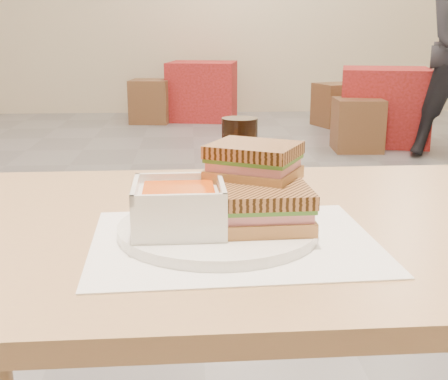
{
  "coord_description": "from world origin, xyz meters",
  "views": [
    {
      "loc": [
        -0.04,
        -2.78,
        1.03
      ],
      "look_at": [
        0.01,
        -2.0,
        0.82
      ],
      "focal_mm": 47.25,
      "sensor_mm": 36.0,
      "label": 1
    }
  ],
  "objects": [
    {
      "name": "panini_lower",
      "position": [
        0.07,
        -2.01,
        0.8
      ],
      "size": [
        0.13,
        0.11,
        0.06
      ],
      "color": "#9D6F3A",
      "rests_on": "plate"
    },
    {
      "name": "cola_glass",
      "position": [
        0.05,
        -1.76,
        0.82
      ],
      "size": [
        0.06,
        0.06,
        0.13
      ],
      "color": "black",
      "rests_on": "main_table"
    },
    {
      "name": "main_table",
      "position": [
        0.1,
        -1.92,
        0.64
      ],
      "size": [
        1.21,
        0.72,
        0.75
      ],
      "color": "#A6814F",
      "rests_on": "ground"
    },
    {
      "name": "bg_chair_1l",
      "position": [
        1.45,
        2.34,
        0.23
      ],
      "size": [
        0.43,
        0.43,
        0.46
      ],
      "color": "brown",
      "rests_on": "ground"
    },
    {
      "name": "bg_table_1",
      "position": [
        1.81,
        2.72,
        0.35
      ],
      "size": [
        0.97,
        0.97,
        0.7
      ],
      "color": "#B1262F",
      "rests_on": "ground"
    },
    {
      "name": "tray_liner",
      "position": [
        0.02,
        -2.02,
        0.75
      ],
      "size": [
        0.4,
        0.32,
        0.0
      ],
      "color": "white",
      "rests_on": "main_table"
    },
    {
      "name": "bg_table_2",
      "position": [
        0.13,
        4.37,
        0.34
      ],
      "size": [
        0.89,
        0.89,
        0.68
      ],
      "color": "#B1262F",
      "rests_on": "ground"
    },
    {
      "name": "panini_upper",
      "position": [
        0.06,
        -1.94,
        0.84
      ],
      "size": [
        0.16,
        0.15,
        0.06
      ],
      "color": "#9D6F3A",
      "rests_on": "panini_lower"
    },
    {
      "name": "plate",
      "position": [
        0.0,
        -1.99,
        0.76
      ],
      "size": [
        0.28,
        0.28,
        0.02
      ],
      "color": "white",
      "rests_on": "tray_liner"
    },
    {
      "name": "bg_chair_2l",
      "position": [
        -0.48,
        4.14,
        0.25
      ],
      "size": [
        0.49,
        0.49,
        0.49
      ],
      "color": "brown",
      "rests_on": "ground"
    },
    {
      "name": "soup_bowl",
      "position": [
        -0.05,
        -2.01,
        0.8
      ],
      "size": [
        0.13,
        0.13,
        0.07
      ],
      "color": "white",
      "rests_on": "plate"
    },
    {
      "name": "bg_chair_2r",
      "position": [
        1.61,
        3.76,
        0.24
      ],
      "size": [
        0.53,
        0.53,
        0.47
      ],
      "color": "brown",
      "rests_on": "ground"
    }
  ]
}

